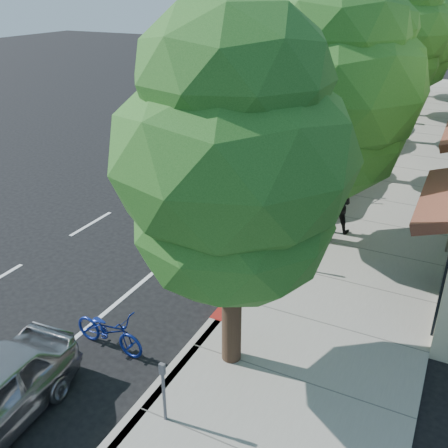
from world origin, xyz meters
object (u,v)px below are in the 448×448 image
Objects in this scene: pedestrian at (338,205)px; street_tree_2 at (374,68)px; dark_sedan at (354,130)px; street_tree_3 at (402,35)px; street_tree_1 at (329,93)px; silver_suv at (306,168)px; street_tree_5 at (429,32)px; dark_suv_far at (385,89)px; street_tree_4 at (417,43)px; bicycle at (109,330)px; cyclist at (256,222)px; street_tree_0 at (233,162)px; white_pickup at (366,119)px.

street_tree_2 is at bearing -90.87° from pedestrian.
street_tree_3 is at bearing 40.89° from dark_sedan.
street_tree_1 is 1.17× the size of silver_suv.
street_tree_5 is 23.42m from pedestrian.
street_tree_2 is 1.40× the size of dark_suv_far.
street_tree_4 reaches higher than bicycle.
street_tree_4 is 1.39× the size of dark_suv_far.
street_tree_5 is at bearing 41.79° from dark_suv_far.
cyclist reaches higher than bicycle.
cyclist is 11.50m from dark_sedan.
bicycle is at bearing -110.88° from street_tree_1.
street_tree_0 is at bearing -70.83° from bicycle.
street_tree_1 is 1.03× the size of street_tree_5.
street_tree_0 is 10.73m from silver_suv.
street_tree_3 reaches higher than street_tree_0.
pedestrian is at bearing -91.35° from dark_suv_far.
street_tree_3 is 1.55× the size of dark_sedan.
street_tree_4 is (0.00, 18.00, -0.38)m from street_tree_1.
dark_sedan is at bearing 107.28° from street_tree_2.
dark_sedan is (-1.40, 16.50, -3.58)m from street_tree_0.
cyclist is 5.00m from silver_suv.
pedestrian is (0.38, -23.18, -3.32)m from street_tree_5.
silver_suv is at bearing 112.59° from street_tree_1.
white_pickup is 12.61m from pedestrian.
street_tree_3 reaches higher than dark_sedan.
pedestrian is at bearing 86.77° from street_tree_0.
street_tree_1 is at bearing -88.49° from dark_sedan.
dark_sedan reaches higher than white_pickup.
street_tree_0 is 4.51× the size of cyclist.
street_tree_5 is (0.00, 30.00, -0.09)m from street_tree_0.
white_pickup is (-1.40, -4.71, -3.41)m from street_tree_4.
street_tree_5 is at bearing 84.43° from white_pickup.
street_tree_2 is at bearing -77.26° from white_pickup.
dark_sedan is 2.97× the size of pedestrian.
street_tree_3 reaches higher than cyclist.
street_tree_4 is at bearing -90.00° from street_tree_5.
street_tree_1 reaches higher than white_pickup.
street_tree_0 reaches higher than silver_suv.
pedestrian is (2.96, 7.56, 0.55)m from bicycle.
street_tree_3 is at bearing -90.00° from street_tree_5.
street_tree_5 reaches higher than silver_suv.
silver_suv is at bearing -129.77° from street_tree_2.
dark_suv_far is (-0.35, 22.72, 0.05)m from cyclist.
street_tree_2 is 4.35m from silver_suv.
dark_suv_far is (-1.95, -2.28, -3.49)m from street_tree_5.
street_tree_5 is 20.36m from silver_suv.
street_tree_5 is 31.09m from bicycle.
street_tree_5 is at bearing 90.00° from street_tree_3.
street_tree_1 is 4.24× the size of bicycle.
bicycle is at bearing -97.81° from street_tree_3.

